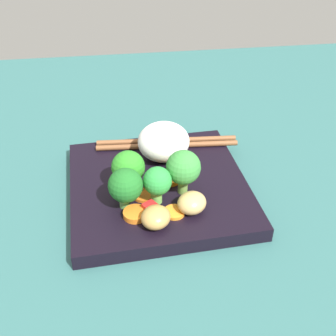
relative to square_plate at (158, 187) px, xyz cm
name	(u,v)px	position (x,y,z in cm)	size (l,w,h in cm)	color
ground_plane	(159,198)	(0.00, 0.00, -2.00)	(110.00, 110.00, 2.00)	#2D5E5C
square_plate	(158,187)	(0.00, 0.00, 0.00)	(23.93, 23.93, 2.00)	black
rice_mound	(164,142)	(5.94, -1.52, 3.72)	(7.62, 7.45, 5.43)	white
broccoli_floret_0	(157,182)	(-4.27, 0.61, 4.21)	(3.65, 3.65, 5.25)	#73BB4F
broccoli_floret_1	(128,168)	(-1.05, 4.02, 4.43)	(4.40, 4.40, 5.92)	#52924A
broccoli_floret_2	(183,168)	(-2.77, -2.94, 4.97)	(4.50, 4.50, 6.37)	#739F44
broccoli_floret_3	(125,186)	(-4.76, 4.61, 4.43)	(4.36, 4.36, 5.70)	#579847
carrot_slice_0	(143,195)	(-2.92, 2.38, 1.21)	(2.72, 2.72, 0.42)	orange
carrot_slice_1	(174,212)	(-6.79, -1.18, 1.22)	(2.72, 2.72, 0.43)	orange
carrot_slice_2	(169,177)	(0.45, -1.47, 1.34)	(3.02, 3.02, 0.69)	orange
carrot_slice_3	(135,214)	(-6.63, 3.68, 1.38)	(3.03, 3.03, 0.76)	orange
pepper_chunk_0	(152,210)	(-6.43, 1.59, 1.65)	(2.18, 1.61, 1.31)	red
chicken_piece_0	(154,182)	(-1.19, 0.74, 1.95)	(2.75, 2.22, 1.90)	tan
chicken_piece_1	(156,217)	(-8.53, 1.34, 2.24)	(3.77, 3.53, 2.48)	#B78A49
chicken_piece_2	(192,203)	(-6.58, -3.41, 2.29)	(3.82, 3.47, 2.58)	tan
chopstick_pair	(167,143)	(9.12, -2.45, 1.41)	(3.70, 21.85, 0.83)	brown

